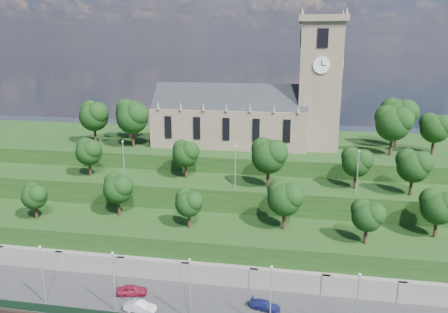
% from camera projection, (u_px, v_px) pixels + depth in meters
% --- Properties ---
extents(promenade, '(160.00, 12.00, 2.00)m').
position_uv_depth(promenade, '(212.00, 312.00, 58.36)').
color(promenade, '#2D2D30').
rests_on(promenade, ground).
extents(retaining_wall, '(160.00, 2.10, 5.00)m').
position_uv_depth(retaining_wall, '(220.00, 279.00, 63.69)').
color(retaining_wall, slate).
rests_on(retaining_wall, ground).
extents(embankment_lower, '(160.00, 12.00, 8.00)m').
position_uv_depth(embankment_lower, '(227.00, 251.00, 69.07)').
color(embankment_lower, '#173511').
rests_on(embankment_lower, ground).
extents(embankment_upper, '(160.00, 10.00, 12.00)m').
position_uv_depth(embankment_upper, '(237.00, 214.00, 79.07)').
color(embankment_upper, '#173511').
rests_on(embankment_upper, ground).
extents(hilltop, '(160.00, 32.00, 15.00)m').
position_uv_depth(hilltop, '(251.00, 174.00, 98.74)').
color(hilltop, '#173511').
rests_on(hilltop, ground).
extents(church, '(38.60, 12.35, 27.60)m').
position_uv_depth(church, '(254.00, 110.00, 91.09)').
color(church, '#6F5F4E').
rests_on(church, hilltop).
extents(trees_lower, '(67.18, 8.64, 7.83)m').
position_uv_depth(trees_lower, '(249.00, 199.00, 66.72)').
color(trees_lower, black).
rests_on(trees_lower, embankment_lower).
extents(trees_upper, '(61.68, 8.26, 8.63)m').
position_uv_depth(trees_upper, '(264.00, 156.00, 74.56)').
color(trees_upper, black).
rests_on(trees_upper, embankment_upper).
extents(trees_hilltop, '(75.61, 16.62, 10.20)m').
position_uv_depth(trees_hilltop, '(258.00, 117.00, 89.75)').
color(trees_hilltop, black).
rests_on(trees_hilltop, hilltop).
extents(lamp_posts_promenade, '(60.36, 0.36, 8.44)m').
position_uv_depth(lamp_posts_promenade, '(190.00, 285.00, 53.93)').
color(lamp_posts_promenade, '#B2B2B7').
rests_on(lamp_posts_promenade, promenade).
extents(lamp_posts_upper, '(40.36, 0.36, 7.46)m').
position_uv_depth(lamp_posts_upper, '(235.00, 163.00, 73.68)').
color(lamp_posts_upper, '#B2B2B7').
rests_on(lamp_posts_upper, embankment_upper).
extents(car_left, '(4.45, 2.52, 1.43)m').
position_uv_depth(car_left, '(132.00, 290.00, 60.43)').
color(car_left, maroon).
rests_on(car_left, promenade).
extents(car_middle, '(4.29, 1.81, 1.38)m').
position_uv_depth(car_middle, '(140.00, 307.00, 56.60)').
color(car_middle, silver).
rests_on(car_middle, promenade).
extents(car_right, '(4.30, 2.51, 1.17)m').
position_uv_depth(car_right, '(265.00, 305.00, 57.09)').
color(car_right, navy).
rests_on(car_right, promenade).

